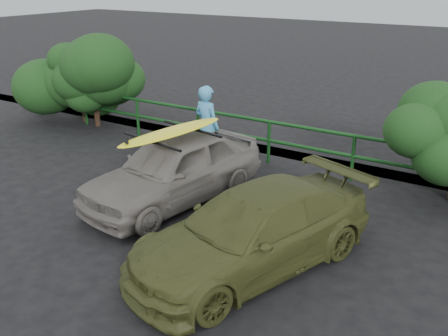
# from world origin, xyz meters

# --- Properties ---
(ground) EXTENTS (80.00, 80.00, 0.00)m
(ground) POSITION_xyz_m (0.00, 0.00, 0.00)
(ground) COLOR black
(guardrail) EXTENTS (14.00, 0.08, 1.04)m
(guardrail) POSITION_xyz_m (0.00, 5.00, 0.52)
(guardrail) COLOR #124016
(guardrail) RESTS_ON ground
(shrub_left) EXTENTS (3.20, 2.40, 2.41)m
(shrub_left) POSITION_xyz_m (-4.80, 5.40, 1.20)
(shrub_left) COLOR #193E17
(shrub_left) RESTS_ON ground
(sedan) EXTENTS (2.20, 4.10, 1.33)m
(sedan) POSITION_xyz_m (0.40, 2.17, 0.66)
(sedan) COLOR slate
(sedan) RESTS_ON ground
(olive_vehicle) EXTENTS (2.97, 4.45, 1.20)m
(olive_vehicle) POSITION_xyz_m (2.82, 0.93, 0.60)
(olive_vehicle) COLOR #42471F
(olive_vehicle) RESTS_ON ground
(man) EXTENTS (0.76, 0.57, 1.88)m
(man) POSITION_xyz_m (-0.12, 4.10, 0.94)
(man) COLOR #449DCE
(man) RESTS_ON ground
(roof_rack) EXTENTS (1.71, 1.33, 0.05)m
(roof_rack) POSITION_xyz_m (0.40, 2.17, 1.35)
(roof_rack) COLOR black
(roof_rack) RESTS_ON sedan
(surfboard) EXTENTS (0.94, 2.57, 0.07)m
(surfboard) POSITION_xyz_m (0.40, 2.17, 1.41)
(surfboard) COLOR yellow
(surfboard) RESTS_ON roof_rack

